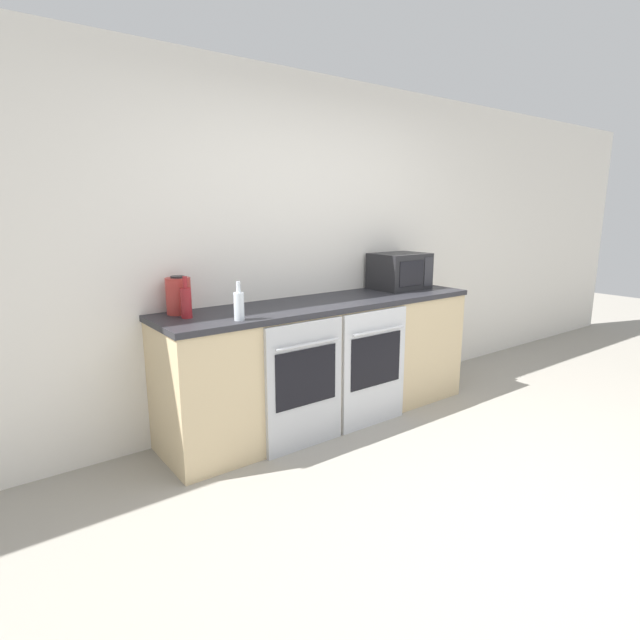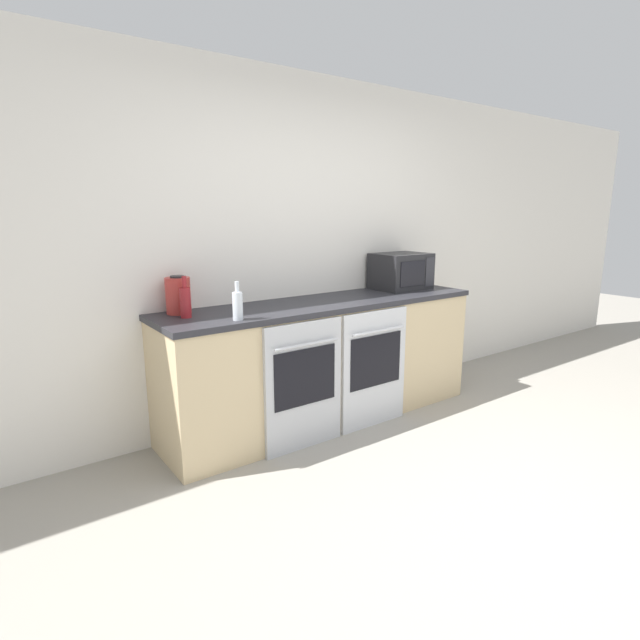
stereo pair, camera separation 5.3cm
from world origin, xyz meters
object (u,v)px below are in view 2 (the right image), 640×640
oven_left (304,385)px  oven_right (374,368)px  microwave (401,271)px  bottle_red (185,301)px  bottle_clear (238,305)px  kettle (178,295)px

oven_left → oven_right: 0.63m
microwave → bottle_red: microwave is taller
oven_right → bottle_red: size_ratio=3.35×
oven_left → microwave: microwave is taller
oven_left → bottle_red: size_ratio=3.35×
bottle_clear → kettle: kettle is taller
oven_left → kettle: size_ratio=3.55×
oven_left → microwave: size_ratio=1.92×
microwave → bottle_red: size_ratio=1.74×
oven_right → kettle: 1.50m
oven_left → oven_right: bearing=0.0°
oven_left → bottle_red: 0.95m
bottle_clear → kettle: 0.47m
oven_left → bottle_clear: (-0.42, 0.10, 0.58)m
oven_left → microwave: 1.50m
bottle_red → oven_right: bearing=-15.6°
microwave → kettle: bearing=177.0°
oven_left → kettle: kettle is taller
microwave → kettle: size_ratio=1.85×
bottle_red → bottle_clear: bearing=-47.7°
bottle_red → kettle: bearing=85.5°
oven_left → bottle_clear: bottle_clear is taller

